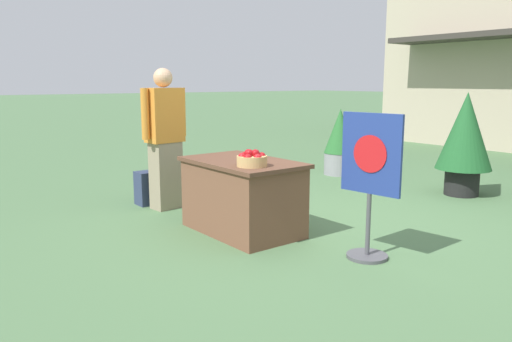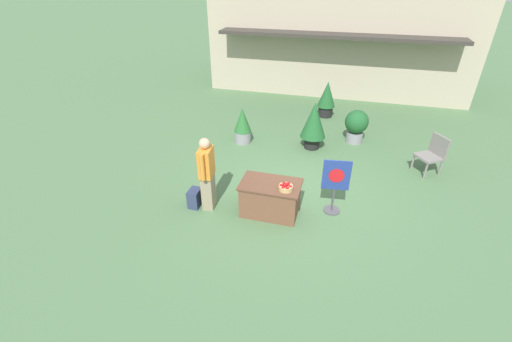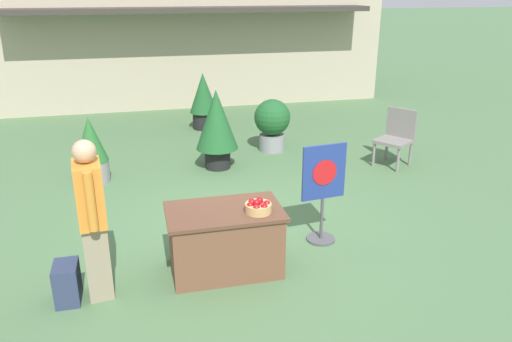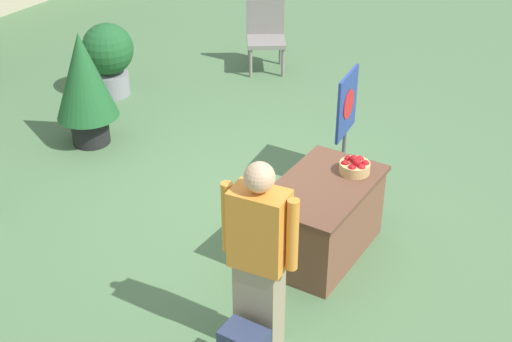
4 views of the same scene
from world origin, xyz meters
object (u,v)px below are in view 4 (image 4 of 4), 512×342
display_table (321,218)px  potted_plant_near_right (108,56)px  apple_basket (355,166)px  poster_board (346,124)px  person_visitor (259,259)px  patio_chair (266,32)px  potted_plant_far_left (84,82)px

display_table → potted_plant_near_right: potted_plant_near_right is taller
apple_basket → poster_board: bearing=29.6°
apple_basket → person_visitor: person_visitor is taller
apple_basket → patio_chair: patio_chair is taller
person_visitor → poster_board: (2.66, 0.55, -0.17)m
apple_basket → poster_board: size_ratio=0.23×
display_table → patio_chair: bearing=37.7°
display_table → patio_chair: (3.61, 2.79, 0.18)m
poster_board → potted_plant_far_left: potted_plant_far_left is taller
apple_basket → person_visitor: (-1.70, -0.01, 0.05)m
display_table → patio_chair: size_ratio=1.27×
poster_board → potted_plant_near_right: size_ratio=1.26×
potted_plant_near_right → potted_plant_far_left: 1.43m
display_table → poster_board: bearing=17.0°
apple_basket → patio_chair: bearing=42.0°
apple_basket → patio_chair: (3.26, 2.93, -0.26)m
poster_board → potted_plant_far_left: size_ratio=0.91×
person_visitor → poster_board: size_ratio=1.33×
poster_board → apple_basket: bearing=-67.3°
display_table → poster_board: (1.30, 0.40, 0.31)m
potted_plant_far_left → patio_chair: bearing=-10.4°
potted_plant_near_right → poster_board: bearing=-95.8°
display_table → potted_plant_far_left: (0.48, 3.37, 0.42)m
person_visitor → potted_plant_near_right: 5.23m
person_visitor → poster_board: bearing=5.3°
person_visitor → display_table: bearing=-0.0°
apple_basket → potted_plant_far_left: (0.13, 3.51, -0.02)m
apple_basket → person_visitor: size_ratio=0.17×
display_table → potted_plant_far_left: potted_plant_far_left is taller
person_visitor → patio_chair: bearing=24.2°
patio_chair → person_visitor: bearing=-3.7°
patio_chair → potted_plant_far_left: (-3.13, 0.58, 0.24)m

